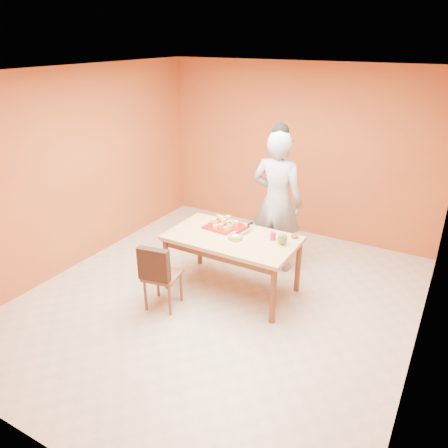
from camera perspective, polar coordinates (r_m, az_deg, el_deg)
The scene contains 17 objects.
floor at distance 5.53m, azimuth -0.75°, elevation -9.97°, with size 5.00×5.00×0.00m, color beige.
ceiling at distance 4.62m, azimuth -0.93°, elevation 19.17°, with size 5.00×5.00×0.00m, color silver.
wall_back at distance 7.08m, azimuth 9.60°, elevation 9.35°, with size 4.50×4.50×0.00m, color #B46029.
wall_left at distance 6.30m, azimuth -18.89°, elevation 6.62°, with size 5.00×5.00×0.00m, color #B46029.
wall_right at distance 4.32m, azimuth 25.89°, elevation -2.21°, with size 5.00×5.00×0.00m, color #B46029.
dining_table at distance 5.42m, azimuth 1.08°, elevation -2.55°, with size 1.60×0.90×0.76m.
dining_chair at distance 5.25m, azimuth -8.17°, elevation -6.49°, with size 0.46×0.52×0.86m.
pastry_pile at distance 5.62m, azimuth -0.27°, elevation 0.34°, with size 0.34×0.34×0.11m, color #E9C163, non-canonical shape.
person at distance 5.93m, azimuth 6.93°, elevation 2.90°, with size 0.71×0.47×1.96m, color #9B9B9D.
pastry_platter at distance 5.64m, azimuth -0.27°, elevation -0.28°, with size 0.38×0.38×0.02m, color #9B100E.
red_dinner_plate at distance 5.65m, azimuth 1.50°, elevation -0.30°, with size 0.26×0.26×0.02m, color #9B100E.
white_cake_plate at distance 5.29m, azimuth 1.49°, elevation -2.05°, with size 0.25×0.25×0.01m, color white.
sponge_cake at distance 5.28m, azimuth 1.49°, elevation -1.77°, with size 0.19×0.19×0.04m, color #C27B32.
cake_server at distance 5.41m, azimuth 2.49°, elevation -0.80°, with size 0.06×0.29×0.01m, color silver.
egg_ornament at distance 5.20m, azimuth 7.62°, elevation -1.87°, with size 0.12×0.10×0.15m, color olive.
magenta_glass at distance 5.31m, azimuth 6.41°, elevation -1.56°, with size 0.07×0.07×0.10m, color #C21D4A.
checker_tin at distance 5.42m, azimuth 9.20°, elevation -1.64°, with size 0.09×0.09×0.03m, color #3B2310.
Camera 1 is at (2.34, -3.97, 3.06)m, focal length 35.00 mm.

